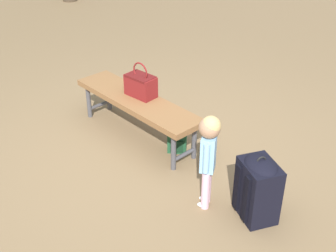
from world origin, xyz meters
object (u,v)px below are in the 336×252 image
Objects in this scene: park_bench at (137,103)px; child_standing at (209,148)px; backpack_small at (177,137)px; handbag at (141,85)px; backpack_large at (258,187)px.

park_bench is 1.91× the size of child_standing.
child_standing is at bearing -14.94° from backpack_small.
handbag is at bearing 176.61° from child_standing.
backpack_small is at bearing 16.26° from handbag.
backpack_small is (-0.83, 0.22, -0.42)m from child_standing.
park_bench reaches higher than backpack_small.
backpack_small is at bearing 24.91° from park_bench.
park_bench is at bearing -155.09° from backpack_small.
park_bench is 1.63m from backpack_large.
child_standing reaches higher than backpack_small.
child_standing is at bearing -138.87° from backpack_large.
handbag is 1.16× the size of backpack_small.
backpack_large reaches higher than park_bench.
backpack_large is (1.64, 0.20, -0.28)m from handbag.
backpack_small is at bearing -177.24° from backpack_large.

